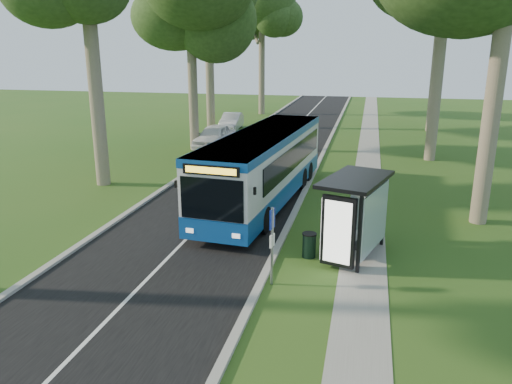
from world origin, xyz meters
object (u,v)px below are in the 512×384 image
litter_bin (309,245)px  car_silver (232,121)px  bus (264,167)px  car_white (214,136)px  bus_stop_sign (272,237)px  bus_shelter (359,205)px

litter_bin → car_silver: 27.90m
bus → car_white: (-6.18, 12.14, -0.87)m
bus_stop_sign → car_white: bearing=123.5°
bus → litter_bin: size_ratio=14.42×
bus_stop_sign → litter_bin: bus_stop_sign is taller
bus → car_silver: size_ratio=2.91×
litter_bin → car_silver: bearing=110.9°
bus → bus_shelter: size_ratio=3.49×
bus_stop_sign → litter_bin: bearing=81.2°
bus_stop_sign → car_white: 21.77m
bus → bus_stop_sign: (1.94, -8.04, -0.17)m
bus → bus_shelter: bus is taller
bus → car_white: size_ratio=2.60×
bus_stop_sign → car_silver: size_ratio=0.57×
bus_stop_sign → bus_shelter: (2.42, 2.39, 0.43)m
bus_stop_sign → litter_bin: (0.85, 2.28, -1.09)m
bus_stop_sign → litter_bin: 2.67m
litter_bin → bus_shelter: bearing=4.0°
bus_stop_sign → bus_shelter: bearing=56.2°
litter_bin → bus_stop_sign: bearing=-110.4°
bus_shelter → bus: bearing=144.6°
bus → car_white: bus is taller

